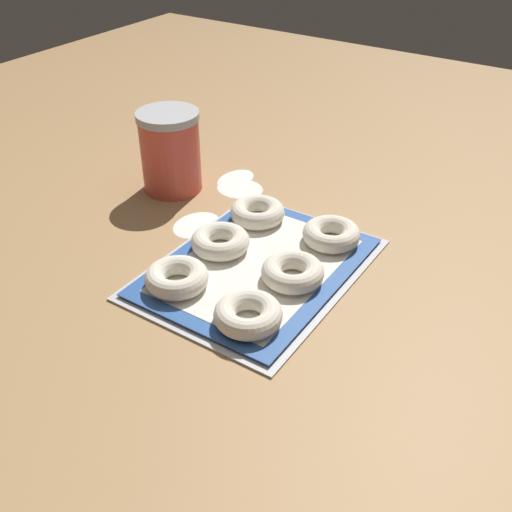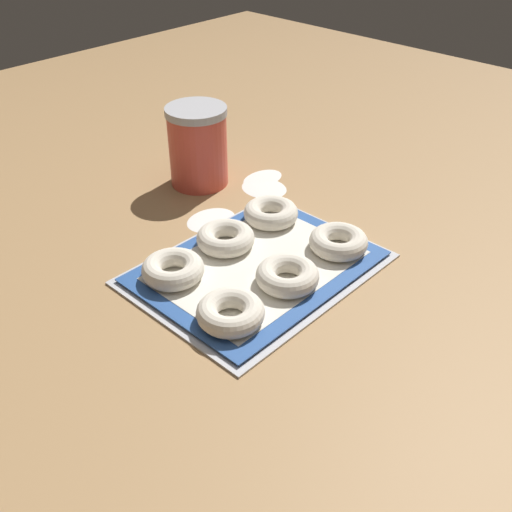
# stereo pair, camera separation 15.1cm
# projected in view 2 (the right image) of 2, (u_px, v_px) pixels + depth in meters

# --- Properties ---
(ground_plane) EXTENTS (2.80, 2.80, 0.00)m
(ground_plane) POSITION_uv_depth(u_px,v_px,m) (265.00, 265.00, 1.07)
(ground_plane) COLOR #A87F51
(baking_tray) EXTENTS (0.42, 0.32, 0.01)m
(baking_tray) POSITION_uv_depth(u_px,v_px,m) (256.00, 267.00, 1.06)
(baking_tray) COLOR silver
(baking_tray) RESTS_ON ground_plane
(baking_mat) EXTENTS (0.40, 0.30, 0.00)m
(baking_mat) POSITION_uv_depth(u_px,v_px,m) (256.00, 265.00, 1.06)
(baking_mat) COLOR #2D569E
(baking_mat) RESTS_ON baking_tray
(bagel_front_left) EXTENTS (0.11, 0.11, 0.03)m
(bagel_front_left) POSITION_uv_depth(u_px,v_px,m) (230.00, 312.00, 0.92)
(bagel_front_left) COLOR silver
(bagel_front_left) RESTS_ON baking_mat
(bagel_front_center) EXTENTS (0.11, 0.11, 0.03)m
(bagel_front_center) POSITION_uv_depth(u_px,v_px,m) (287.00, 275.00, 1.00)
(bagel_front_center) COLOR silver
(bagel_front_center) RESTS_ON baking_mat
(bagel_front_right) EXTENTS (0.11, 0.11, 0.03)m
(bagel_front_right) POSITION_uv_depth(u_px,v_px,m) (338.00, 242.00, 1.08)
(bagel_front_right) COLOR silver
(bagel_front_right) RESTS_ON baking_mat
(bagel_back_left) EXTENTS (0.11, 0.11, 0.03)m
(bagel_back_left) POSITION_uv_depth(u_px,v_px,m) (173.00, 269.00, 1.01)
(bagel_back_left) COLOR silver
(bagel_back_left) RESTS_ON baking_mat
(bagel_back_center) EXTENTS (0.11, 0.11, 0.03)m
(bagel_back_center) POSITION_uv_depth(u_px,v_px,m) (226.00, 238.00, 1.09)
(bagel_back_center) COLOR silver
(bagel_back_center) RESTS_ON baking_mat
(bagel_back_right) EXTENTS (0.11, 0.11, 0.03)m
(bagel_back_right) POSITION_uv_depth(u_px,v_px,m) (271.00, 213.00, 1.17)
(bagel_back_right) COLOR silver
(bagel_back_right) RESTS_ON baking_mat
(flour_canister) EXTENTS (0.13, 0.13, 0.17)m
(flour_canister) POSITION_uv_depth(u_px,v_px,m) (198.00, 146.00, 1.29)
(flour_canister) COLOR #DB4C3D
(flour_canister) RESTS_ON ground_plane
(flour_patch_near) EXTENTS (0.10, 0.07, 0.00)m
(flour_patch_near) POSITION_uv_depth(u_px,v_px,m) (263.00, 178.00, 1.35)
(flour_patch_near) COLOR white
(flour_patch_near) RESTS_ON ground_plane
(flour_patch_far) EXTENTS (0.09, 0.11, 0.00)m
(flour_patch_far) POSITION_uv_depth(u_px,v_px,m) (264.00, 188.00, 1.31)
(flour_patch_far) COLOR white
(flour_patch_far) RESTS_ON ground_plane
(flour_patch_side) EXTENTS (0.11, 0.08, 0.00)m
(flour_patch_side) POSITION_uv_depth(u_px,v_px,m) (211.00, 220.00, 1.20)
(flour_patch_side) COLOR white
(flour_patch_side) RESTS_ON ground_plane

